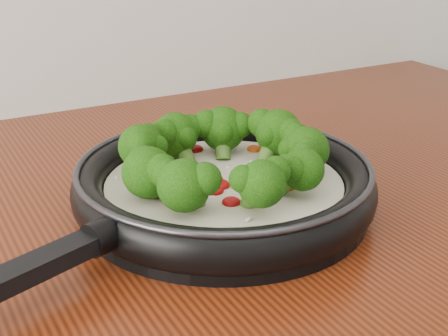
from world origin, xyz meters
TOP-DOWN VIEW (x-y plane):
  - skillet at (0.09, 1.04)m, footprint 0.54×0.42m

SIDE VIEW (x-z plane):
  - skillet at x=0.09m, z-range 0.89..0.98m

